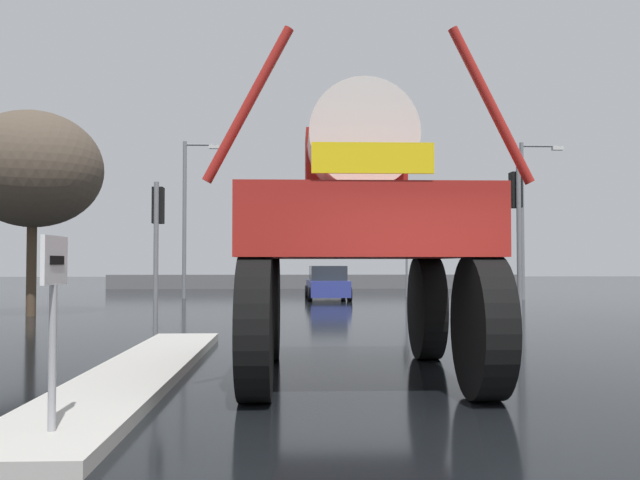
# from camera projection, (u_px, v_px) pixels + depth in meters

# --- Properties ---
(ground_plane) EXTENTS (120.00, 120.00, 0.00)m
(ground_plane) POSITION_uv_depth(u_px,v_px,m) (337.00, 310.00, 24.13)
(ground_plane) COLOR black
(median_island) EXTENTS (1.26, 9.51, 0.15)m
(median_island) POSITION_uv_depth(u_px,v_px,m) (139.00, 372.00, 9.95)
(median_island) COLOR #B2AFA8
(median_island) RESTS_ON ground
(lane_arrow_sign) EXTENTS (0.07, 0.60, 1.74)m
(lane_arrow_sign) POSITION_uv_depth(u_px,v_px,m) (54.00, 296.00, 6.22)
(lane_arrow_sign) COLOR #99999E
(lane_arrow_sign) RESTS_ON median_island
(oversize_sprayer) EXTENTS (3.97, 5.34, 4.49)m
(oversize_sprayer) POSITION_uv_depth(u_px,v_px,m) (357.00, 231.00, 10.09)
(oversize_sprayer) COLOR black
(oversize_sprayer) RESTS_ON ground
(sedan_ahead) EXTENTS (1.97, 4.14, 1.52)m
(sedan_ahead) POSITION_uv_depth(u_px,v_px,m) (327.00, 284.00, 31.01)
(sedan_ahead) COLOR navy
(sedan_ahead) RESTS_ON ground
(traffic_signal_near_left) EXTENTS (0.24, 0.54, 3.49)m
(traffic_signal_near_left) POSITION_uv_depth(u_px,v_px,m) (158.00, 224.00, 15.91)
(traffic_signal_near_left) COLOR slate
(traffic_signal_near_left) RESTS_ON ground
(traffic_signal_near_right) EXTENTS (0.24, 0.54, 3.88)m
(traffic_signal_near_right) POSITION_uv_depth(u_px,v_px,m) (517.00, 212.00, 16.24)
(traffic_signal_near_right) COLOR slate
(traffic_signal_near_right) RESTS_ON ground
(traffic_signal_far_left) EXTENTS (0.24, 0.55, 3.64)m
(traffic_signal_far_left) POSITION_uv_depth(u_px,v_px,m) (419.00, 242.00, 34.08)
(traffic_signal_far_left) COLOR slate
(traffic_signal_far_left) RESTS_ON ground
(traffic_signal_far_right) EXTENTS (0.24, 0.55, 3.51)m
(traffic_signal_far_right) POSITION_uv_depth(u_px,v_px,m) (406.00, 244.00, 34.06)
(traffic_signal_far_right) COLOR slate
(traffic_signal_far_right) RESTS_ON ground
(streetlight_far_left) EXTENTS (1.71, 0.24, 7.33)m
(streetlight_far_left) POSITION_uv_depth(u_px,v_px,m) (187.00, 211.00, 32.29)
(streetlight_far_left) COLOR slate
(streetlight_far_left) RESTS_ON ground
(streetlight_far_right) EXTENTS (2.00, 0.24, 7.09)m
(streetlight_far_right) POSITION_uv_depth(u_px,v_px,m) (526.00, 211.00, 31.27)
(streetlight_far_right) COLOR slate
(streetlight_far_right) RESTS_ON ground
(bare_tree_left) EXTENTS (4.28, 4.28, 6.39)m
(bare_tree_left) POSITION_uv_depth(u_px,v_px,m) (33.00, 169.00, 21.62)
(bare_tree_left) COLOR #473828
(bare_tree_left) RESTS_ON ground
(roadside_barrier) EXTENTS (26.67, 0.24, 0.90)m
(roadside_barrier) POSITION_uv_depth(u_px,v_px,m) (317.00, 282.00, 44.30)
(roadside_barrier) COLOR #59595B
(roadside_barrier) RESTS_ON ground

